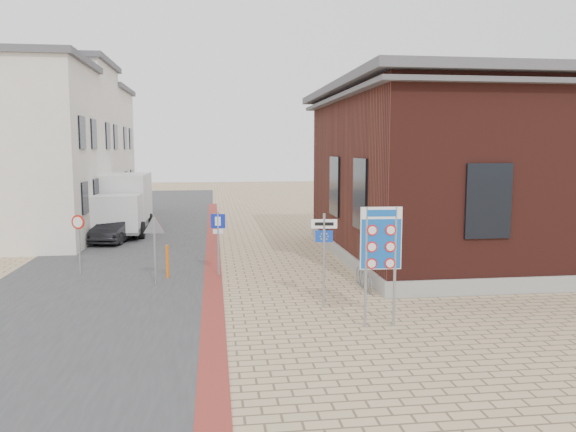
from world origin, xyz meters
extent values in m
plane|color=tan|center=(0.00, 0.00, 0.00)|extent=(120.00, 120.00, 0.00)
cube|color=#38383A|center=(-5.50, 15.00, 0.01)|extent=(7.00, 60.00, 0.02)
cube|color=maroon|center=(-2.00, 10.00, 0.01)|extent=(0.60, 40.00, 0.02)
cube|color=gray|center=(9.00, 7.00, 0.25)|extent=(12.15, 12.15, 0.50)
cube|color=#461B16|center=(9.00, 7.00, 3.50)|extent=(12.00, 12.00, 6.00)
cube|color=#505055|center=(9.00, 7.00, 6.65)|extent=(13.00, 13.00, 0.30)
cube|color=#505055|center=(9.00, 7.00, 6.25)|extent=(12.70, 12.70, 0.15)
cube|color=black|center=(2.98, 4.00, 2.80)|extent=(0.12, 1.60, 2.40)
cube|color=black|center=(2.98, 8.00, 2.80)|extent=(0.12, 1.60, 2.40)
cube|color=black|center=(6.00, 0.98, 2.80)|extent=(1.40, 0.12, 2.20)
cube|color=white|center=(-11.00, 12.00, 4.00)|extent=(7.00, 6.00, 8.00)
cube|color=#505055|center=(-11.00, 12.00, 8.15)|extent=(7.40, 6.40, 0.30)
cube|color=black|center=(-7.48, 10.80, 2.20)|extent=(0.10, 1.10, 1.40)
cube|color=black|center=(-7.48, 13.20, 2.20)|extent=(0.10, 1.10, 1.40)
cube|color=black|center=(-7.48, 10.80, 5.00)|extent=(0.10, 1.10, 1.40)
cube|color=black|center=(-7.48, 13.20, 5.00)|extent=(0.10, 1.10, 1.40)
cube|color=white|center=(-11.00, 18.00, 4.40)|extent=(7.00, 6.00, 8.80)
cube|color=#505055|center=(-11.00, 18.00, 8.95)|extent=(7.40, 6.40, 0.30)
cube|color=black|center=(-7.48, 16.80, 2.20)|extent=(0.10, 1.10, 1.40)
cube|color=black|center=(-7.48, 19.20, 2.20)|extent=(0.10, 1.10, 1.40)
cube|color=black|center=(-7.48, 16.80, 5.00)|extent=(0.10, 1.10, 1.40)
cube|color=black|center=(-7.48, 19.20, 5.00)|extent=(0.10, 1.10, 1.40)
cube|color=white|center=(-11.00, 24.00, 4.00)|extent=(7.00, 6.00, 8.00)
cube|color=#505055|center=(-11.00, 24.00, 8.15)|extent=(7.40, 6.40, 0.30)
cube|color=black|center=(-7.48, 22.80, 2.20)|extent=(0.10, 1.10, 1.40)
cube|color=black|center=(-7.48, 25.20, 2.20)|extent=(0.10, 1.10, 1.40)
cube|color=black|center=(-7.48, 22.80, 5.00)|extent=(0.10, 1.10, 1.40)
cube|color=black|center=(-7.48, 25.20, 5.00)|extent=(0.10, 1.10, 1.40)
torus|color=slate|center=(2.65, 1.60, 0.28)|extent=(0.04, 0.60, 0.60)
torus|color=slate|center=(2.65, 1.90, 0.28)|extent=(0.04, 0.60, 0.60)
torus|color=slate|center=(2.65, 2.20, 0.28)|extent=(0.04, 0.60, 0.60)
torus|color=slate|center=(2.65, 2.50, 0.28)|extent=(0.04, 0.60, 0.60)
torus|color=slate|center=(2.65, 2.80, 0.28)|extent=(0.04, 0.60, 0.60)
cube|color=slate|center=(2.65, 2.20, 0.02)|extent=(0.08, 1.60, 0.04)
imported|color=black|center=(-6.50, 12.38, 0.61)|extent=(1.91, 3.89, 1.23)
cube|color=slate|center=(-6.50, 14.69, 0.48)|extent=(2.23, 5.72, 0.26)
cube|color=silver|center=(-6.50, 12.68, 1.32)|extent=(2.23, 1.80, 1.70)
cube|color=black|center=(-6.50, 11.88, 1.64)|extent=(2.01, 0.08, 0.85)
cube|color=silver|center=(-6.50, 15.64, 1.85)|extent=(2.33, 3.82, 2.33)
cylinder|color=black|center=(-7.61, 12.99, 0.42)|extent=(0.27, 0.85, 0.85)
cylinder|color=black|center=(-5.39, 13.00, 0.42)|extent=(0.27, 0.85, 0.85)
cylinder|color=black|center=(-7.61, 16.38, 0.42)|extent=(0.27, 0.85, 0.85)
cylinder|color=black|center=(-5.39, 16.39, 0.42)|extent=(0.27, 0.85, 0.85)
cylinder|color=gray|center=(1.67, -1.48, 1.47)|extent=(0.07, 0.07, 2.94)
cylinder|color=gray|center=(2.38, -1.52, 1.47)|extent=(0.07, 0.07, 2.94)
cube|color=white|center=(2.03, -1.50, 2.18)|extent=(1.01, 0.11, 1.51)
cube|color=#0F51B5|center=(2.03, -1.50, 2.18)|extent=(0.97, 0.11, 1.47)
cube|color=white|center=(2.03, -1.50, 2.79)|extent=(0.97, 0.11, 0.28)
cylinder|color=gray|center=(1.00, 0.30, 1.30)|extent=(0.07, 0.07, 2.59)
cube|color=white|center=(1.00, 0.30, 2.31)|extent=(0.70, 0.13, 0.25)
cube|color=#0F38B7|center=(1.00, 0.30, 1.97)|extent=(0.47, 0.10, 0.32)
cylinder|color=gray|center=(-1.80, 4.50, 1.10)|extent=(0.07, 0.07, 2.20)
cube|color=#0D22A6|center=(-1.80, 4.50, 1.89)|extent=(0.48, 0.16, 0.48)
cube|color=white|center=(-1.80, 4.50, 1.54)|extent=(0.35, 0.13, 0.16)
cylinder|color=gray|center=(-3.80, 3.50, 1.07)|extent=(0.07, 0.07, 2.15)
cylinder|color=gray|center=(-6.50, 5.28, 1.04)|extent=(0.07, 0.07, 2.08)
cylinder|color=#B61C0D|center=(-6.50, 5.28, 1.84)|extent=(0.47, 0.21, 0.49)
cylinder|color=orange|center=(-3.50, 4.42, 0.56)|extent=(0.12, 0.12, 1.13)
camera|label=1|loc=(-1.94, -14.36, 4.31)|focal=35.00mm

